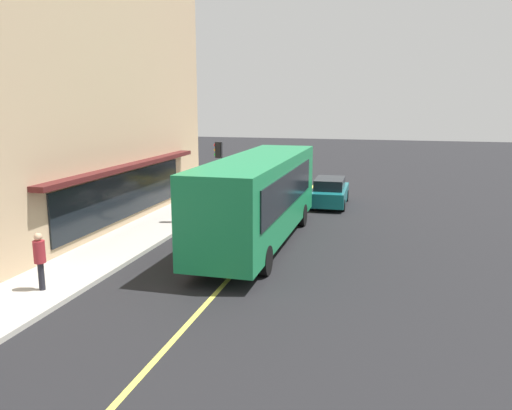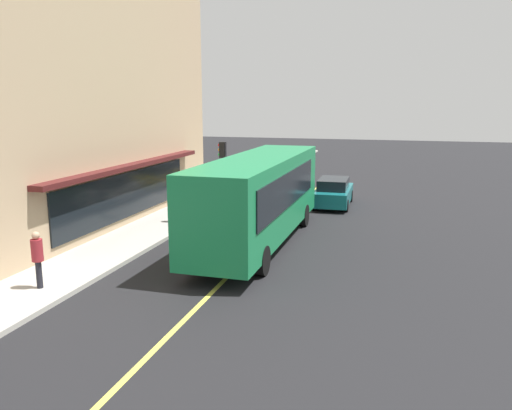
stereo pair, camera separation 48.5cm
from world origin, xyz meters
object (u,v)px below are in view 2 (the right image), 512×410
object	(u,v)px
car_yellow	(266,181)
pedestrian_mid_block	(178,202)
car_teal	(333,192)
pedestrian_by_curb	(37,254)
traffic_light	(223,156)
bus	(259,195)
car_white	(238,198)

from	to	relation	value
car_yellow	pedestrian_mid_block	size ratio (longest dim) A/B	2.74
car_teal	pedestrian_by_curb	world-z (taller)	pedestrian_by_curb
car_yellow	pedestrian_mid_block	bearing A→B (deg)	169.23
car_yellow	traffic_light	bearing A→B (deg)	147.42
pedestrian_by_curb	pedestrian_mid_block	distance (m)	9.02
traffic_light	bus	bearing A→B (deg)	-152.09
car_white	traffic_light	bearing A→B (deg)	31.71
car_yellow	car_teal	bearing A→B (deg)	-121.64
car_yellow	car_white	size ratio (longest dim) A/B	1.00
pedestrian_mid_block	pedestrian_by_curb	bearing A→B (deg)	177.14
car_yellow	pedestrian_by_curb	bearing A→B (deg)	173.12
bus	pedestrian_by_curb	world-z (taller)	bus
traffic_light	car_yellow	size ratio (longest dim) A/B	0.74
bus	pedestrian_by_curb	distance (m)	8.50
car_teal	car_yellow	bearing A→B (deg)	58.36
car_white	pedestrian_by_curb	distance (m)	12.66
car_yellow	car_teal	world-z (taller)	same
bus	traffic_light	distance (m)	9.61
bus	car_white	size ratio (longest dim) A/B	2.57
pedestrian_by_curb	car_white	bearing A→B (deg)	-10.07
bus	car_white	bearing A→B (deg)	25.78
car_white	bus	bearing A→B (deg)	-154.22
bus	car_teal	size ratio (longest dim) A/B	2.58
car_yellow	pedestrian_by_curb	xyz separation A→B (m)	(-18.18, 2.20, 0.45)
car_white	pedestrian_by_curb	size ratio (longest dim) A/B	2.51
car_teal	bus	bearing A→B (deg)	167.73
traffic_light	car_teal	xyz separation A→B (m)	(0.00, -6.33, -1.79)
car_teal	pedestrian_mid_block	xyz separation A→B (m)	(-6.38, 6.29, 0.35)
pedestrian_by_curb	pedestrian_mid_block	bearing A→B (deg)	-2.86
traffic_light	car_teal	world-z (taller)	traffic_light
traffic_light	car_teal	distance (m)	6.58
car_teal	pedestrian_mid_block	size ratio (longest dim) A/B	2.74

